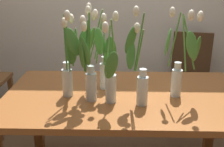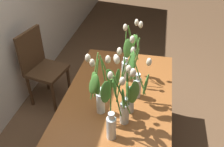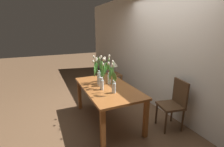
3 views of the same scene
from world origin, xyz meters
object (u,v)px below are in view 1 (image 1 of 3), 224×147
at_px(tulip_vase_1, 111,75).
at_px(tulip_vase_0, 180,65).
at_px(tulip_vase_5, 101,56).
at_px(tulip_vase_4, 69,65).
at_px(dining_table, 125,106).
at_px(dining_chair, 190,73).
at_px(tulip_vase_2, 88,68).
at_px(tulip_vase_3, 139,75).

bearing_deg(tulip_vase_1, tulip_vase_0, 10.73).
bearing_deg(tulip_vase_5, tulip_vase_4, -145.42).
bearing_deg(tulip_vase_1, dining_table, 53.73).
xyz_separation_m(tulip_vase_4, dining_chair, (1.06, 1.09, -0.44)).
xyz_separation_m(tulip_vase_1, tulip_vase_4, (-0.26, 0.07, 0.04)).
distance_m(tulip_vase_1, dining_chair, 1.46).
distance_m(dining_table, tulip_vase_5, 0.37).
height_order(tulip_vase_2, tulip_vase_4, tulip_vase_2).
relative_size(dining_table, tulip_vase_1, 2.92).
bearing_deg(tulip_vase_4, tulip_vase_0, 0.86).
xyz_separation_m(tulip_vase_0, tulip_vase_5, (-0.50, 0.12, 0.01)).
xyz_separation_m(tulip_vase_0, tulip_vase_1, (-0.43, -0.08, -0.05)).
bearing_deg(tulip_vase_0, tulip_vase_1, -169.27).
bearing_deg(tulip_vase_5, tulip_vase_0, -13.45).
relative_size(tulip_vase_0, tulip_vase_4, 1.01).
relative_size(tulip_vase_1, dining_chair, 0.59).
bearing_deg(tulip_vase_3, tulip_vase_0, 20.56).
height_order(dining_table, tulip_vase_2, tulip_vase_2).
bearing_deg(tulip_vase_0, dining_table, 173.28).
relative_size(dining_table, tulip_vase_0, 2.80).
distance_m(tulip_vase_2, tulip_vase_5, 0.20).
xyz_separation_m(dining_table, tulip_vase_5, (-0.16, 0.08, 0.33)).
height_order(tulip_vase_0, tulip_vase_2, tulip_vase_2).
height_order(tulip_vase_0, tulip_vase_5, tulip_vase_5).
relative_size(tulip_vase_4, dining_chair, 0.61).
height_order(dining_table, tulip_vase_3, tulip_vase_3).
xyz_separation_m(tulip_vase_4, tulip_vase_5, (0.19, 0.13, 0.02)).
relative_size(tulip_vase_1, tulip_vase_2, 0.95).
bearing_deg(tulip_vase_3, dining_chair, 62.03).
bearing_deg(tulip_vase_1, tulip_vase_4, 164.95).
distance_m(tulip_vase_3, tulip_vase_4, 0.44).
bearing_deg(dining_table, tulip_vase_5, 153.78).
xyz_separation_m(dining_table, tulip_vase_3, (0.08, -0.14, 0.28)).
bearing_deg(tulip_vase_1, tulip_vase_5, 110.14).
xyz_separation_m(tulip_vase_2, tulip_vase_4, (-0.13, 0.05, 0.00)).
height_order(tulip_vase_0, tulip_vase_3, tulip_vase_3).
relative_size(tulip_vase_0, tulip_vase_5, 0.99).
distance_m(tulip_vase_0, dining_chair, 1.22).
bearing_deg(tulip_vase_2, tulip_vase_4, 157.41).
bearing_deg(tulip_vase_0, dining_chair, 71.34).
bearing_deg(dining_table, tulip_vase_1, -126.27).
bearing_deg(tulip_vase_4, tulip_vase_5, 34.58).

